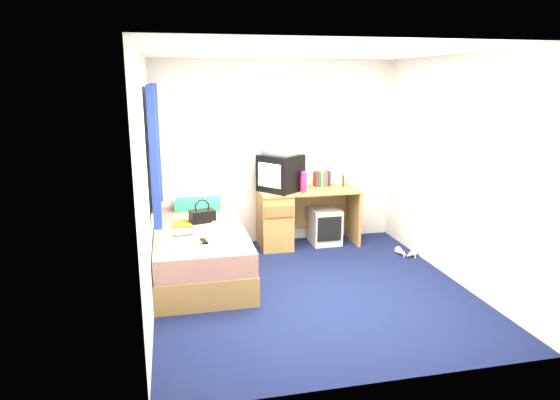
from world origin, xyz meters
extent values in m
plane|color=#0C1438|center=(0.00, 0.00, 0.00)|extent=(3.40, 3.40, 0.00)
plane|color=white|center=(0.00, 0.00, 2.40)|extent=(3.40, 3.40, 0.00)
plane|color=silver|center=(0.00, 1.70, 1.20)|extent=(3.20, 0.00, 3.20)
plane|color=silver|center=(0.00, -1.70, 1.20)|extent=(3.20, 0.00, 3.20)
plane|color=silver|center=(-1.60, 0.00, 1.20)|extent=(0.00, 3.40, 3.40)
plane|color=silver|center=(1.60, 0.00, 1.20)|extent=(0.00, 3.40, 3.40)
cube|color=#AB8447|center=(-1.10, 0.70, 0.15)|extent=(1.00, 2.00, 0.30)
cube|color=olive|center=(-0.60, 0.30, 0.16)|extent=(0.02, 0.70, 0.18)
cube|color=silver|center=(-1.10, 0.70, 0.42)|extent=(0.98, 1.98, 0.24)
cube|color=teal|center=(-1.06, 1.57, 0.60)|extent=(0.61, 0.44, 0.12)
cube|color=#AB8447|center=(0.36, 1.42, 0.73)|extent=(1.30, 0.55, 0.03)
cube|color=#AB8447|center=(-0.09, 1.42, 0.36)|extent=(0.40, 0.52, 0.72)
cube|color=#AB8447|center=(0.99, 1.42, 0.36)|extent=(0.04, 0.52, 0.72)
cube|color=#AB8447|center=(0.61, 1.67, 0.45)|extent=(0.78, 0.03, 0.55)
cube|color=silver|center=(0.60, 1.42, 0.24)|extent=(0.39, 0.39, 0.47)
cube|color=black|center=(-0.01, 1.44, 0.98)|extent=(0.63, 0.64, 0.47)
cube|color=#FFFBA1|center=(-0.18, 1.31, 0.98)|extent=(0.23, 0.29, 0.29)
cube|color=#ADAEB0|center=(-0.01, 1.44, 1.25)|extent=(0.47, 0.49, 0.08)
cube|color=maroon|center=(0.51, 1.60, 0.85)|extent=(0.03, 0.13, 0.20)
cube|color=navy|center=(0.55, 1.60, 0.85)|extent=(0.03, 0.13, 0.20)
cube|color=gold|center=(0.58, 1.60, 0.85)|extent=(0.03, 0.13, 0.20)
cube|color=#337F33|center=(0.62, 1.60, 0.85)|extent=(0.03, 0.13, 0.20)
cube|color=#7F337F|center=(0.65, 1.60, 0.85)|extent=(0.03, 0.13, 0.20)
cube|color=#262626|center=(0.69, 1.60, 0.85)|extent=(0.03, 0.13, 0.20)
cube|color=#302010|center=(0.88, 1.55, 0.82)|extent=(0.05, 0.12, 0.14)
cylinder|color=#E32066|center=(0.26, 1.28, 0.87)|extent=(0.10, 0.10, 0.24)
cylinder|color=silver|center=(0.24, 1.42, 0.85)|extent=(0.06, 0.06, 0.20)
cube|color=black|center=(-1.05, 0.93, 0.61)|extent=(0.31, 0.22, 0.14)
torus|color=black|center=(-1.05, 0.93, 0.72)|extent=(0.17, 0.06, 0.17)
cube|color=white|center=(-0.87, 0.47, 0.59)|extent=(0.34, 0.31, 0.09)
cube|color=gold|center=(-1.27, 0.88, 0.55)|extent=(0.22, 0.29, 0.01)
cylinder|color=silver|center=(-1.27, 0.47, 0.58)|extent=(0.21, 0.10, 0.07)
cube|color=orange|center=(-1.14, 0.18, 0.55)|extent=(0.23, 0.12, 0.01)
cube|color=black|center=(-1.09, 0.19, 0.55)|extent=(0.08, 0.17, 0.02)
cube|color=silver|center=(-1.58, 0.90, 1.45)|extent=(0.02, 0.90, 1.10)
cube|color=white|center=(-1.57, 0.90, 2.04)|extent=(0.06, 1.06, 0.08)
cube|color=white|center=(-1.57, 0.90, 0.86)|extent=(0.06, 1.06, 0.08)
cube|color=navy|center=(-1.53, 0.31, 1.40)|extent=(0.08, 0.24, 1.40)
cube|color=navy|center=(-1.53, 1.49, 1.40)|extent=(0.08, 0.24, 1.40)
cone|color=white|center=(1.39, 0.74, 0.04)|extent=(0.10, 0.22, 0.09)
cone|color=white|center=(1.46, 0.66, 0.04)|extent=(0.23, 0.20, 0.09)
camera|label=1|loc=(-1.38, -4.68, 2.15)|focal=32.00mm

